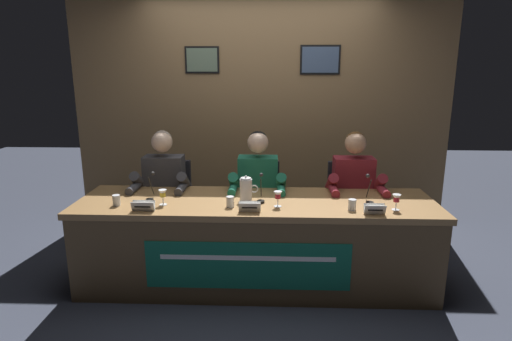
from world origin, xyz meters
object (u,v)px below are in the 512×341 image
nameplate_left (143,206)px  water_cup_right (352,205)px  conference_table (255,232)px  nameplate_center (250,207)px  microphone_right (369,194)px  juice_glass_left (163,194)px  panelist_right (354,190)px  chair_left (169,209)px  juice_glass_right (396,199)px  nameplate_right (375,209)px  chair_center (258,210)px  microphone_center (261,192)px  water_cup_left (116,201)px  microphone_left (151,191)px  chair_right (349,211)px  panelist_left (163,188)px  juice_glass_center (278,196)px  panelist_center (258,189)px  water_pitcher_central (246,189)px  water_cup_center (230,202)px

nameplate_left → water_cup_right: water_cup_right is taller
conference_table → nameplate_center: nameplate_center is taller
conference_table → microphone_right: 0.96m
juice_glass_left → panelist_right: (1.60, 0.53, -0.10)m
chair_left → juice_glass_right: (1.94, -0.78, 0.38)m
nameplate_left → nameplate_right: same height
chair_center → microphone_center: 0.71m
water_cup_left → microphone_left: 0.28m
microphone_left → nameplate_center: (0.82, -0.27, -0.03)m
conference_table → water_cup_left: size_ratio=34.24×
conference_table → chair_right: size_ratio=3.22×
panelist_left → nameplate_center: panelist_left is taller
chair_right → nameplate_right: (0.02, -0.89, 0.33)m
chair_center → panelist_right: bearing=-12.9°
microphone_left → juice_glass_center: bearing=-7.7°
juice_glass_left → water_cup_right: size_ratio=1.46×
chair_left → nameplate_left: (0.03, -0.88, 0.33)m
chair_left → microphone_left: size_ratio=4.18×
conference_table → water_cup_right: size_ratio=34.24×
microphone_left → panelist_center: panelist_center is taller
nameplate_left → panelist_right: 1.84m
chair_left → juice_glass_right: chair_left is taller
juice_glass_center → water_pitcher_central: bearing=150.8°
conference_table → panelist_right: (0.87, 0.49, 0.22)m
juice_glass_right → panelist_right: bearing=109.0°
panelist_left → microphone_center: panelist_left is taller
juice_glass_center → nameplate_center: bearing=-147.8°
nameplate_left → water_cup_center: size_ratio=2.02×
nameplate_left → juice_glass_right: juice_glass_right is taller
water_pitcher_central → chair_left: bearing=143.1°
nameplate_right → juice_glass_right: (0.18, 0.11, 0.05)m
panelist_left → nameplate_right: 1.89m
juice_glass_right → water_pitcher_central: size_ratio=0.59×
nameplate_center → water_cup_center: 0.19m
water_cup_center → water_pitcher_central: water_pitcher_central is taller
water_cup_left → juice_glass_left: bearing=4.6°
nameplate_left → microphone_right: size_ratio=0.79×
nameplate_right → nameplate_left: bearing=179.7°
juice_glass_left → conference_table: bearing=3.3°
conference_table → juice_glass_center: 0.37m
panelist_center → microphone_right: panelist_center is taller
microphone_right → juice_glass_right: bearing=-46.4°
juice_glass_center → chair_right: chair_right is taller
water_cup_right → water_pitcher_central: size_ratio=0.40×
nameplate_left → juice_glass_left: juice_glass_left is taller
chair_center → juice_glass_right: (1.07, -0.78, 0.38)m
juice_glass_left → chair_right: 1.80m
nameplate_left → water_cup_center: water_cup_center is taller
chair_center → chair_right: 0.87m
water_cup_center → chair_right: bearing=35.5°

